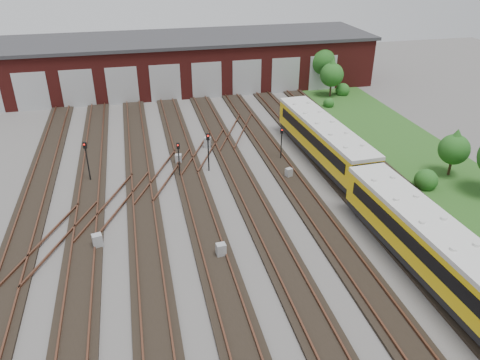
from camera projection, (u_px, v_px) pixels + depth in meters
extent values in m
plane|color=#4C4946|center=(254.00, 274.00, 27.78)|extent=(120.00, 120.00, 0.00)
cube|color=black|center=(0.00, 312.00, 24.91)|extent=(2.40, 70.00, 0.18)
cube|color=brown|center=(14.00, 307.00, 24.97)|extent=(0.10, 70.00, 0.15)
cube|color=black|center=(78.00, 300.00, 25.72)|extent=(2.40, 70.00, 0.18)
cube|color=brown|center=(64.00, 299.00, 25.49)|extent=(0.10, 70.00, 0.15)
cube|color=brown|center=(92.00, 295.00, 25.78)|extent=(0.10, 70.00, 0.15)
cube|color=black|center=(152.00, 289.00, 26.53)|extent=(2.40, 70.00, 0.18)
cube|color=brown|center=(139.00, 288.00, 26.30)|extent=(0.10, 70.00, 0.15)
cube|color=brown|center=(164.00, 284.00, 26.59)|extent=(0.10, 70.00, 0.15)
cube|color=black|center=(221.00, 278.00, 27.33)|extent=(2.40, 70.00, 0.18)
cube|color=brown|center=(209.00, 278.00, 27.11)|extent=(0.10, 70.00, 0.15)
cube|color=brown|center=(233.00, 274.00, 27.40)|extent=(0.10, 70.00, 0.15)
cube|color=black|center=(286.00, 268.00, 28.14)|extent=(2.40, 70.00, 0.18)
cube|color=brown|center=(275.00, 268.00, 27.92)|extent=(0.10, 70.00, 0.15)
cube|color=brown|center=(298.00, 264.00, 28.21)|extent=(0.10, 70.00, 0.15)
cube|color=black|center=(348.00, 259.00, 28.95)|extent=(2.40, 70.00, 0.18)
cube|color=brown|center=(337.00, 258.00, 28.73)|extent=(0.10, 70.00, 0.15)
cube|color=brown|center=(359.00, 255.00, 29.02)|extent=(0.10, 70.00, 0.15)
cube|color=black|center=(406.00, 250.00, 29.76)|extent=(2.40, 70.00, 0.18)
cube|color=brown|center=(396.00, 249.00, 29.54)|extent=(0.10, 70.00, 0.15)
cube|color=brown|center=(416.00, 246.00, 29.83)|extent=(0.10, 70.00, 0.15)
cube|color=black|center=(461.00, 242.00, 30.57)|extent=(2.40, 70.00, 0.18)
cube|color=brown|center=(452.00, 241.00, 30.35)|extent=(0.10, 70.00, 0.15)
cube|color=brown|center=(471.00, 238.00, 30.64)|extent=(0.10, 70.00, 0.15)
cube|color=brown|center=(116.00, 203.00, 34.66)|extent=(5.40, 9.62, 0.15)
cube|color=brown|center=(165.00, 173.00, 38.91)|extent=(5.40, 9.62, 0.15)
cube|color=brown|center=(204.00, 150.00, 43.17)|extent=(5.40, 9.62, 0.15)
cube|color=brown|center=(52.00, 240.00, 30.40)|extent=(5.40, 9.62, 0.15)
cube|color=brown|center=(237.00, 131.00, 47.42)|extent=(5.40, 9.62, 0.15)
cube|color=#571815|center=(176.00, 63.00, 60.83)|extent=(50.00, 12.00, 6.00)
cube|color=#2F2F32|center=(175.00, 39.00, 59.37)|extent=(51.00, 12.50, 0.40)
cube|color=#A9ACAF|center=(32.00, 92.00, 52.58)|extent=(3.60, 0.12, 4.40)
cube|color=#A9ACAF|center=(78.00, 89.00, 53.59)|extent=(3.60, 0.12, 4.40)
cube|color=#A9ACAF|center=(122.00, 86.00, 54.60)|extent=(3.60, 0.12, 4.40)
cube|color=#A9ACAF|center=(165.00, 83.00, 55.62)|extent=(3.60, 0.12, 4.40)
cube|color=#A9ACAF|center=(207.00, 80.00, 56.63)|extent=(3.60, 0.12, 4.40)
cube|color=#A9ACAF|center=(247.00, 78.00, 57.64)|extent=(3.60, 0.12, 4.40)
cube|color=#A9ACAF|center=(285.00, 75.00, 58.65)|extent=(3.60, 0.12, 4.40)
cube|color=#A9ACAF|center=(323.00, 73.00, 59.67)|extent=(3.60, 0.12, 4.40)
cube|color=#254D19|center=(438.00, 169.00, 40.23)|extent=(8.00, 55.00, 0.05)
cube|color=black|center=(424.00, 261.00, 27.90)|extent=(2.95, 15.25, 0.61)
cube|color=orange|center=(428.00, 241.00, 27.24)|extent=(3.25, 15.27, 2.23)
cube|color=silver|center=(433.00, 223.00, 26.65)|extent=(3.35, 15.27, 0.30)
cube|color=black|center=(409.00, 241.00, 26.80)|extent=(0.61, 13.34, 0.86)
cube|color=black|center=(449.00, 234.00, 27.43)|extent=(0.61, 13.34, 0.86)
cube|color=black|center=(322.00, 153.00, 41.68)|extent=(2.95, 15.25, 0.61)
cube|color=orange|center=(323.00, 138.00, 41.02)|extent=(3.25, 15.27, 2.23)
cube|color=silver|center=(325.00, 125.00, 40.43)|extent=(3.35, 15.27, 0.30)
cube|color=black|center=(310.00, 137.00, 40.58)|extent=(0.61, 13.34, 0.86)
cube|color=black|center=(338.00, 134.00, 41.21)|extent=(0.61, 13.34, 0.86)
cylinder|color=black|center=(88.00, 165.00, 37.49)|extent=(0.11, 0.11, 2.97)
cube|color=black|center=(85.00, 145.00, 36.68)|extent=(0.30, 0.23, 0.53)
sphere|color=#F8160D|center=(84.00, 145.00, 36.54)|extent=(0.13, 0.13, 0.13)
cylinder|color=black|center=(179.00, 163.00, 38.33)|extent=(0.10, 0.10, 2.56)
cube|color=black|center=(178.00, 146.00, 37.61)|extent=(0.27, 0.19, 0.50)
sphere|color=#F8160D|center=(178.00, 145.00, 37.48)|extent=(0.12, 0.12, 0.12)
cylinder|color=black|center=(208.00, 155.00, 39.30)|extent=(0.11, 0.11, 2.84)
cube|color=black|center=(208.00, 137.00, 38.51)|extent=(0.28, 0.17, 0.56)
sphere|color=#F8160D|center=(208.00, 136.00, 38.36)|extent=(0.14, 0.14, 0.14)
cylinder|color=black|center=(281.00, 147.00, 41.28)|extent=(0.10, 0.10, 2.55)
cube|color=black|center=(282.00, 131.00, 40.57)|extent=(0.28, 0.22, 0.49)
sphere|color=#F8160D|center=(282.00, 130.00, 40.44)|extent=(0.12, 0.12, 0.12)
cube|color=#929496|center=(98.00, 241.00, 29.89)|extent=(0.71, 0.63, 1.01)
cube|color=#929496|center=(179.00, 159.00, 40.90)|extent=(0.61, 0.53, 0.91)
cube|color=#929496|center=(221.00, 251.00, 29.06)|extent=(0.62, 0.54, 0.97)
cube|color=#929496|center=(208.00, 142.00, 44.09)|extent=(0.75, 0.70, 1.00)
cube|color=#929496|center=(289.00, 173.00, 38.57)|extent=(0.64, 0.59, 0.86)
cylinder|color=#312216|center=(319.00, 80.00, 61.12)|extent=(0.21, 0.21, 1.95)
sphere|color=#1B4D16|center=(321.00, 60.00, 59.91)|extent=(3.79, 3.79, 3.79)
cone|color=#1B4D16|center=(322.00, 50.00, 59.28)|extent=(3.24, 3.24, 2.70)
cylinder|color=#312216|center=(330.00, 91.00, 57.91)|extent=(0.23, 0.23, 1.48)
sphere|color=#1B4D16|center=(332.00, 75.00, 56.99)|extent=(2.88, 2.88, 2.88)
cone|color=#1B4D16|center=(333.00, 66.00, 56.51)|extent=(2.47, 2.47, 2.06)
cylinder|color=#312216|center=(450.00, 168.00, 38.92)|extent=(0.22, 0.22, 1.29)
sphere|color=#1B4D16|center=(454.00, 149.00, 38.12)|extent=(2.50, 2.50, 2.50)
cone|color=#1B4D16|center=(456.00, 139.00, 37.71)|extent=(2.14, 2.14, 1.79)
sphere|color=#1B4D16|center=(427.00, 177.00, 36.87)|extent=(1.83, 1.83, 1.83)
sphere|color=#1B4D16|center=(329.00, 102.00, 54.45)|extent=(1.25, 1.25, 1.25)
sphere|color=#1B4D16|center=(343.00, 88.00, 58.39)|extent=(1.75, 1.75, 1.75)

